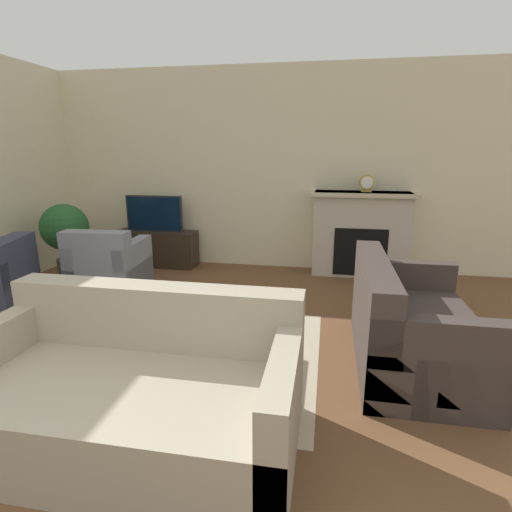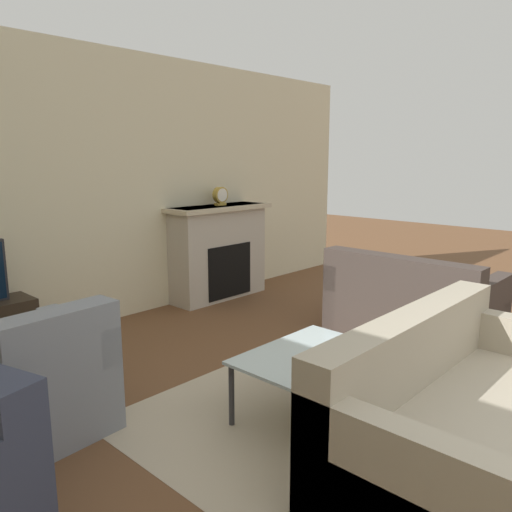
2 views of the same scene
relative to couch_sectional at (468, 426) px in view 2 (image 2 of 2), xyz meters
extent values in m
cube|color=beige|center=(-0.18, 3.69, 1.06)|extent=(8.23, 0.06, 2.70)
cube|color=#B7A88E|center=(-0.05, 1.00, -0.28)|extent=(2.13, 1.88, 0.00)
cube|color=#BCB2A3|center=(1.46, 3.48, 0.27)|extent=(1.22, 0.38, 1.10)
cube|color=black|center=(1.46, 3.28, 0.06)|extent=(0.67, 0.01, 0.62)
cube|color=beige|center=(1.46, 3.45, 0.79)|extent=(1.34, 0.44, 0.05)
cube|color=#9E937F|center=(0.00, -0.05, -0.08)|extent=(1.84, 0.98, 0.42)
cube|color=#9E937F|center=(0.00, 0.34, 0.33)|extent=(1.84, 0.20, 0.40)
cube|color=#9E937F|center=(-0.85, -0.05, 0.04)|extent=(0.14, 0.98, 0.66)
cube|color=#3D332D|center=(1.73, 1.14, -0.08)|extent=(0.86, 1.42, 0.42)
cube|color=#3D332D|center=(1.40, 1.14, 0.33)|extent=(0.20, 1.42, 0.40)
cube|color=#3D332D|center=(1.73, 0.50, 0.04)|extent=(0.86, 0.14, 0.66)
cube|color=#3D332D|center=(1.73, 1.78, 0.04)|extent=(0.86, 0.14, 0.66)
cube|color=gray|center=(-1.32, 2.07, -0.08)|extent=(0.75, 0.79, 0.42)
cube|color=gray|center=(-1.30, 1.80, 0.33)|extent=(0.71, 0.25, 0.40)
cube|color=gray|center=(-1.04, 2.09, 0.04)|extent=(0.19, 0.75, 0.66)
cylinder|color=#333338|center=(-0.48, 0.66, -0.08)|extent=(0.04, 0.04, 0.40)
cylinder|color=#333338|center=(0.37, 0.66, -0.08)|extent=(0.04, 0.04, 0.40)
cylinder|color=#333338|center=(-0.48, 1.26, -0.08)|extent=(0.04, 0.04, 0.40)
cylinder|color=#333338|center=(0.37, 1.26, -0.08)|extent=(0.04, 0.04, 0.40)
cube|color=silver|center=(-0.05, 0.96, 0.13)|extent=(0.93, 0.68, 0.02)
cube|color=#B79338|center=(1.50, 3.48, 0.83)|extent=(0.13, 0.07, 0.03)
cylinder|color=#B79338|center=(1.50, 3.48, 0.94)|extent=(0.18, 0.07, 0.18)
cylinder|color=white|center=(1.50, 3.44, 0.94)|extent=(0.15, 0.00, 0.15)
camera|label=1|loc=(1.03, -1.83, 1.34)|focal=28.00mm
camera|label=2|loc=(-2.47, -0.81, 1.36)|focal=35.00mm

